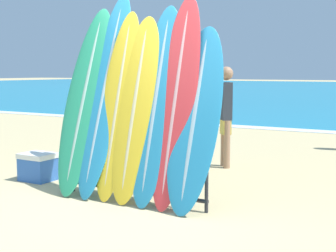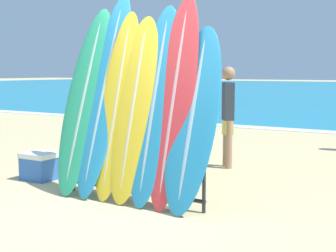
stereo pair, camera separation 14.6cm
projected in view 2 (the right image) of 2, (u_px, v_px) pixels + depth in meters
The scene contains 11 objects.
ground_plane at pixel (107, 218), 4.82m from camera, with size 160.00×160.00×0.00m, color tan.
surfboard_rack at pixel (133, 165), 5.44m from camera, with size 1.89×0.04×0.79m.
surfboard_slot_0 at pixel (85, 99), 5.84m from camera, with size 0.59×0.90×2.33m.
surfboard_slot_1 at pixel (105, 93), 5.71m from camera, with size 0.51×0.95×2.49m.
surfboard_slot_2 at pixel (117, 104), 5.55m from camera, with size 0.49×0.69×2.24m.
surfboard_slot_3 at pixel (134, 108), 5.41m from camera, with size 0.56×0.70×2.17m.
surfboard_slot_4 at pixel (155, 104), 5.29m from camera, with size 0.52×0.74×2.28m.
surfboard_slot_5 at pixel (174, 100), 5.17m from camera, with size 0.49×0.74×2.38m.
surfboard_slot_6 at pixel (193, 118), 5.03m from camera, with size 0.58×0.74×2.02m.
person_near_water at pixel (228, 113), 7.30m from camera, with size 0.26×0.27×1.59m.
cooler_box at pixel (40, 166), 6.54m from camera, with size 0.46×0.38×0.38m.
Camera 2 is at (2.94, -3.69, 1.51)m, focal length 50.00 mm.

